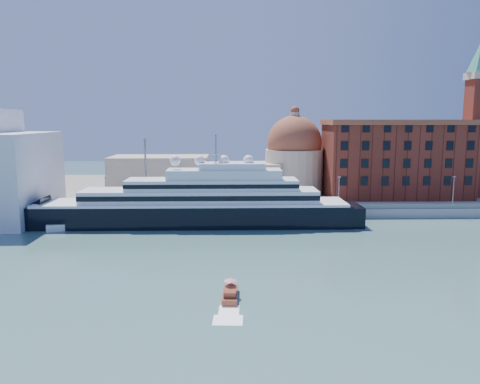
{
  "coord_description": "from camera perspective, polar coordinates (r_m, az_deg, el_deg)",
  "views": [
    {
      "loc": [
        1.53,
        -87.86,
        25.26
      ],
      "look_at": [
        4.08,
        18.0,
        8.82
      ],
      "focal_mm": 35.0,
      "sensor_mm": 36.0,
      "label": 1
    }
  ],
  "objects": [
    {
      "name": "superyacht",
      "position": [
        113.36,
        -7.02,
        -1.85
      ],
      "size": [
        85.13,
        11.8,
        25.44
      ],
      "color": "black",
      "rests_on": "ground"
    },
    {
      "name": "church",
      "position": [
        146.36,
        0.53,
        3.2
      ],
      "size": [
        66.0,
        18.0,
        25.5
      ],
      "color": "beige",
      "rests_on": "land"
    },
    {
      "name": "warehouse",
      "position": [
        149.13,
        18.45,
        3.96
      ],
      "size": [
        43.0,
        19.0,
        23.25
      ],
      "color": "maroon",
      "rests_on": "land"
    },
    {
      "name": "lamp_posts",
      "position": [
        121.94,
        -8.06,
        1.47
      ],
      "size": [
        120.8,
        2.4,
        18.0
      ],
      "color": "slate",
      "rests_on": "quay"
    },
    {
      "name": "quay",
      "position": [
        124.21,
        -2.06,
        -2.32
      ],
      "size": [
        180.0,
        10.0,
        2.5
      ],
      "primitive_type": "cube",
      "color": "gray",
      "rests_on": "ground"
    },
    {
      "name": "ground",
      "position": [
        91.43,
        -2.3,
        -7.22
      ],
      "size": [
        400.0,
        400.0,
        0.0
      ],
      "primitive_type": "plane",
      "color": "#396362",
      "rests_on": "ground"
    },
    {
      "name": "campanile",
      "position": [
        158.49,
        27.02,
        9.14
      ],
      "size": [
        8.4,
        8.4,
        47.0
      ],
      "color": "maroon",
      "rests_on": "land"
    },
    {
      "name": "land",
      "position": [
        164.66,
        -1.89,
        0.35
      ],
      "size": [
        260.0,
        72.0,
        2.0
      ],
      "primitive_type": "cube",
      "color": "slate",
      "rests_on": "ground"
    },
    {
      "name": "quay_fence",
      "position": [
        119.44,
        -2.09,
        -1.87
      ],
      "size": [
        180.0,
        0.1,
        1.2
      ],
      "primitive_type": "cube",
      "color": "slate",
      "rests_on": "quay"
    },
    {
      "name": "service_barge",
      "position": [
        116.33,
        -19.11,
        -3.77
      ],
      "size": [
        14.05,
        8.42,
        3.0
      ],
      "rotation": [
        0.0,
        0.0,
        0.32
      ],
      "color": "white",
      "rests_on": "ground"
    },
    {
      "name": "water_taxi",
      "position": [
        68.02,
        -1.19,
        -12.32
      ],
      "size": [
        2.41,
        6.43,
        3.01
      ],
      "rotation": [
        0.0,
        0.0,
        -0.05
      ],
      "color": "maroon",
      "rests_on": "ground"
    }
  ]
}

